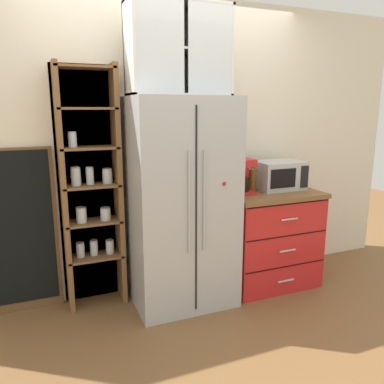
{
  "coord_description": "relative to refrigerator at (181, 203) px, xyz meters",
  "views": [
    {
      "loc": [
        -1.05,
        -2.81,
        1.62
      ],
      "look_at": [
        0.1,
        0.02,
        0.94
      ],
      "focal_mm": 35.24,
      "sensor_mm": 36.0,
      "label": 1
    }
  ],
  "objects": [
    {
      "name": "bottle_amber",
      "position": [
        0.72,
        0.07,
        0.15
      ],
      "size": [
        0.07,
        0.07,
        0.28
      ],
      "color": "brown",
      "rests_on": "counter_cabinet"
    },
    {
      "name": "coffee_maker",
      "position": [
        0.58,
        0.02,
        0.18
      ],
      "size": [
        0.17,
        0.2,
        0.31
      ],
      "color": "red",
      "rests_on": "counter_cabinet"
    },
    {
      "name": "pantry_shelf_column",
      "position": [
        -0.69,
        0.27,
        0.14
      ],
      "size": [
        0.51,
        0.27,
        1.96
      ],
      "color": "brown",
      "rests_on": "ground"
    },
    {
      "name": "upper_cabinet",
      "position": [
        -0.0,
        0.05,
        1.2
      ],
      "size": [
        0.79,
        0.32,
        0.68
      ],
      "color": "silver",
      "rests_on": "refrigerator"
    },
    {
      "name": "refrigerator",
      "position": [
        0.0,
        0.0,
        0.0
      ],
      "size": [
        0.82,
        0.68,
        1.72
      ],
      "color": "#B7BABF",
      "rests_on": "ground"
    },
    {
      "name": "mug_navy",
      "position": [
        0.87,
        0.02,
        0.08
      ],
      "size": [
        0.12,
        0.09,
        0.09
      ],
      "color": "navy",
      "rests_on": "counter_cabinet"
    },
    {
      "name": "microwave",
      "position": [
        1.0,
        0.07,
        0.16
      ],
      "size": [
        0.44,
        0.33,
        0.26
      ],
      "color": "#B7BABF",
      "rests_on": "counter_cabinet"
    },
    {
      "name": "chalkboard_menu",
      "position": [
        -1.26,
        0.3,
        -0.19
      ],
      "size": [
        0.6,
        0.04,
        1.33
      ],
      "color": "brown",
      "rests_on": "ground"
    },
    {
      "name": "mug_cream",
      "position": [
        0.87,
        -0.03,
        0.07
      ],
      "size": [
        0.11,
        0.08,
        0.08
      ],
      "color": "silver",
      "rests_on": "counter_cabinet"
    },
    {
      "name": "counter_cabinet",
      "position": [
        0.87,
        0.02,
        -0.41
      ],
      "size": [
        0.87,
        0.65,
        0.89
      ],
      "color": "red",
      "rests_on": "ground"
    },
    {
      "name": "wall_back_cream",
      "position": [
        -0.0,
        0.38,
        0.42
      ],
      "size": [
        4.92,
        0.1,
        2.55
      ],
      "primitive_type": "cube",
      "color": "silver",
      "rests_on": "ground"
    },
    {
      "name": "ground_plane",
      "position": [
        -0.0,
        -0.02,
        -0.86
      ],
      "size": [
        10.61,
        10.61,
        0.0
      ],
      "primitive_type": "plane",
      "color": "brown"
    }
  ]
}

